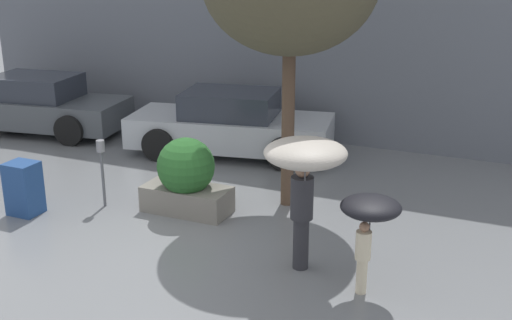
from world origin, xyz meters
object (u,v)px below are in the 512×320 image
Objects in this scene: planter_box at (186,177)px; person_adult at (305,165)px; person_child at (370,215)px; parking_meter at (101,159)px; parked_car_near at (231,125)px; parked_car_far at (37,106)px; newspaper_box at (24,188)px.

person_adult reaches higher than planter_box.
person_child reaches higher than parking_meter.
planter_box is at bearing -177.69° from parked_car_near.
parked_car_near is (-4.18, 4.63, -0.44)m from person_child.
parked_car_far is 5.03× the size of newspaper_box.
parking_meter is 1.36m from newspaper_box.
person_adult is at bearing -0.77° from newspaper_box.
person_adult is 4.10m from parking_meter.
person_adult is 0.42× the size of parked_car_far.
parking_meter is (-0.70, -3.59, 0.22)m from parked_car_near.
parked_car_near reaches higher than planter_box.
planter_box is at bearing -125.29° from parked_car_far.
parked_car_far is (-9.24, 4.35, -0.44)m from person_child.
parked_car_near is at bearing -176.32° from person_adult.
parked_car_far is 5.48m from parking_meter.
person_adult is (2.51, -1.23, 0.95)m from planter_box.
parking_meter is at bearing -165.78° from planter_box.
parking_meter is at bearing -135.54° from parked_car_far.
planter_box is 6.50m from parked_car_far.
person_child is at bearing -2.30° from newspaper_box.
newspaper_box is (-1.02, -0.80, -0.41)m from parking_meter.
parked_car_near is 4.72m from newspaper_box.
person_child is 1.45× the size of newspaper_box.
parked_car_far reaches higher than planter_box.
person_child is (3.45, -1.40, 0.47)m from planter_box.
parked_car_far is 3.80× the size of parking_meter.
newspaper_box is at bearing -149.25° from parked_car_far.
parked_car_far is at bearing -149.11° from person_adult.
parked_car_far is at bearing 82.64° from parked_car_near.
person_adult is 1.61× the size of parking_meter.
parked_car_near is at bearing 68.63° from newspaper_box.
parking_meter is at bearing 158.50° from parked_car_near.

